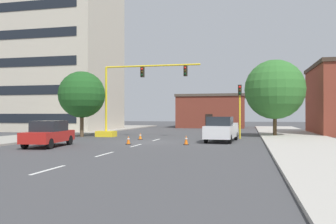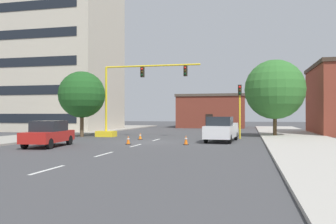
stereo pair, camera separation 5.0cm
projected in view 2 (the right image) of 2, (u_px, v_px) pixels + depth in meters
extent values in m
plane|color=#424244|center=(148.00, 142.00, 27.30)|extent=(160.00, 160.00, 0.00)
cube|color=#9E998E|center=(64.00, 134.00, 37.75)|extent=(6.00, 56.00, 0.14)
cube|color=#B2ADA3|center=(294.00, 137.00, 32.45)|extent=(6.00, 56.00, 0.14)
cube|color=silver|center=(48.00, 170.00, 13.66)|extent=(0.16, 2.40, 0.01)
cube|color=silver|center=(104.00, 154.00, 19.02)|extent=(0.16, 2.40, 0.01)
cube|color=silver|center=(136.00, 145.00, 24.38)|extent=(0.16, 2.40, 0.01)
cube|color=silver|center=(156.00, 140.00, 29.74)|extent=(0.16, 2.40, 0.01)
cube|color=beige|center=(55.00, 44.00, 48.01)|extent=(15.70, 12.22, 23.70)
cube|color=black|center=(27.00, 118.00, 41.96)|extent=(12.87, 0.06, 1.10)
cube|color=black|center=(27.00, 90.00, 41.98)|extent=(12.87, 0.06, 1.10)
cube|color=black|center=(27.00, 62.00, 42.01)|extent=(12.87, 0.06, 1.10)
cube|color=black|center=(28.00, 34.00, 42.03)|extent=(12.87, 0.06, 1.10)
cube|color=black|center=(28.00, 6.00, 42.05)|extent=(12.87, 0.06, 1.10)
cube|color=brown|center=(212.00, 112.00, 58.33)|extent=(10.61, 8.89, 4.98)
cube|color=#4C4238|center=(212.00, 96.00, 58.35)|extent=(10.91, 9.19, 0.40)
cube|color=black|center=(209.00, 121.00, 53.96)|extent=(1.10, 0.06, 2.20)
cube|color=yellow|center=(106.00, 134.00, 34.00)|extent=(1.80, 1.20, 0.55)
cylinder|color=yellow|center=(106.00, 99.00, 34.02)|extent=(0.20, 0.20, 6.20)
cylinder|color=yellow|center=(152.00, 66.00, 33.01)|extent=(9.21, 0.16, 0.16)
cube|color=black|center=(142.00, 72.00, 33.21)|extent=(0.32, 0.36, 0.95)
sphere|color=red|center=(142.00, 69.00, 33.03)|extent=(0.20, 0.20, 0.20)
sphere|color=#38280A|center=(142.00, 72.00, 33.02)|extent=(0.20, 0.20, 0.20)
sphere|color=black|center=(142.00, 75.00, 33.02)|extent=(0.20, 0.20, 0.20)
cube|color=black|center=(185.00, 71.00, 32.28)|extent=(0.32, 0.36, 0.95)
sphere|color=red|center=(185.00, 68.00, 32.09)|extent=(0.20, 0.20, 0.20)
sphere|color=#38280A|center=(185.00, 71.00, 32.09)|extent=(0.20, 0.20, 0.20)
sphere|color=black|center=(185.00, 74.00, 32.09)|extent=(0.20, 0.20, 0.20)
cylinder|color=yellow|center=(240.00, 112.00, 31.18)|extent=(0.14, 0.14, 4.80)
cube|color=black|center=(240.00, 90.00, 31.19)|extent=(0.32, 0.36, 0.95)
sphere|color=red|center=(240.00, 87.00, 31.01)|extent=(0.20, 0.20, 0.20)
sphere|color=#38280A|center=(240.00, 90.00, 31.01)|extent=(0.20, 0.20, 0.20)
sphere|color=black|center=(240.00, 93.00, 31.00)|extent=(0.20, 0.20, 0.20)
cylinder|color=#4C3823|center=(275.00, 124.00, 33.84)|extent=(0.36, 0.36, 2.42)
sphere|color=#33702D|center=(275.00, 89.00, 33.87)|extent=(5.76, 5.76, 5.76)
cylinder|color=brown|center=(82.00, 124.00, 33.76)|extent=(0.36, 0.36, 2.40)
sphere|color=#1E511E|center=(82.00, 95.00, 33.78)|extent=(4.48, 4.48, 4.48)
cube|color=white|center=(222.00, 131.00, 27.86)|extent=(2.45, 5.55, 0.95)
cube|color=#1E2328|center=(220.00, 121.00, 27.01)|extent=(1.99, 1.95, 0.70)
cube|color=white|center=(224.00, 124.00, 28.99)|extent=(2.23, 2.97, 0.16)
cylinder|color=black|center=(230.00, 139.00, 25.83)|extent=(0.28, 0.70, 0.68)
cylinder|color=black|center=(206.00, 139.00, 26.39)|extent=(0.28, 0.70, 0.68)
cylinder|color=black|center=(236.00, 136.00, 29.33)|extent=(0.28, 0.70, 0.68)
cylinder|color=black|center=(215.00, 136.00, 29.88)|extent=(0.28, 0.70, 0.68)
cube|color=#B21E19|center=(48.00, 136.00, 23.44)|extent=(2.30, 4.67, 0.70)
cube|color=#1E2328|center=(49.00, 126.00, 23.54)|extent=(1.93, 2.46, 0.70)
cylinder|color=black|center=(47.00, 140.00, 25.06)|extent=(0.29, 0.70, 0.68)
cylinder|color=black|center=(69.00, 140.00, 24.85)|extent=(0.29, 0.70, 0.68)
cylinder|color=black|center=(25.00, 143.00, 22.02)|extent=(0.29, 0.70, 0.68)
cylinder|color=black|center=(50.00, 144.00, 21.82)|extent=(0.29, 0.70, 0.68)
cube|color=black|center=(140.00, 139.00, 30.18)|extent=(0.36, 0.36, 0.04)
cone|color=orange|center=(140.00, 136.00, 30.18)|extent=(0.28, 0.28, 0.55)
cylinder|color=white|center=(140.00, 135.00, 30.18)|extent=(0.19, 0.19, 0.08)
cube|color=black|center=(186.00, 145.00, 24.89)|extent=(0.36, 0.36, 0.04)
cone|color=orange|center=(186.00, 140.00, 24.90)|extent=(0.28, 0.28, 0.66)
cylinder|color=white|center=(186.00, 139.00, 24.90)|extent=(0.19, 0.19, 0.08)
cube|color=black|center=(128.00, 144.00, 25.27)|extent=(0.36, 0.36, 0.04)
cone|color=orange|center=(128.00, 140.00, 25.27)|extent=(0.28, 0.28, 0.59)
cylinder|color=white|center=(128.00, 139.00, 25.27)|extent=(0.19, 0.19, 0.08)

